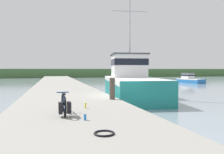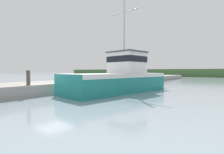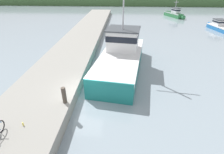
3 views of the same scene
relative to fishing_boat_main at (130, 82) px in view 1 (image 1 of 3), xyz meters
The scene contains 11 objects.
ground_plane 6.53m from the fishing_boat_main, 114.31° to the right, with size 320.00×320.00×0.00m, color #84939E.
dock_pier 8.32m from the fishing_boat_main, 135.31° to the right, with size 5.17×80.00×0.93m, color gray.
far_shoreline 58.19m from the fishing_boat_main, 61.94° to the left, with size 180.00×5.00×2.70m, color #426638.
fishing_boat_main is the anchor object (origin of this frame).
boat_red_outer 31.95m from the fishing_boat_main, 66.56° to the left, with size 3.76×6.78×3.84m.
boat_white_moored 24.66m from the fishing_boat_main, 43.61° to the left, with size 3.07×6.28×1.86m.
bicycle_touring 12.42m from the fishing_boat_main, 120.59° to the right, with size 0.45×1.68×0.74m.
mooring_post 8.19m from the fishing_boat_main, 116.71° to the right, with size 0.28×0.28×1.14m, color #51473D.
hose_coil 14.33m from the fishing_boat_main, 112.56° to the right, with size 0.51×0.51×0.05m, color black.
water_bottle_on_curb 12.99m from the fishing_boat_main, 116.21° to the right, with size 0.08×0.08×0.19m, color blue.
water_bottle_by_bike 10.98m from the fishing_boat_main, 119.55° to the right, with size 0.07×0.07×0.21m, color yellow.
Camera 1 is at (-4.06, -12.50, 2.50)m, focal length 35.00 mm.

